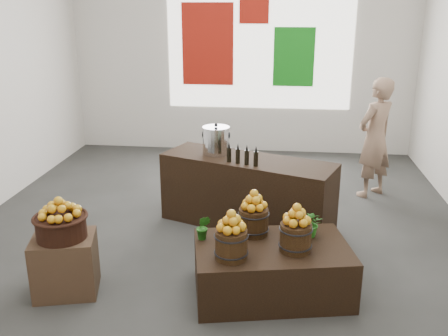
# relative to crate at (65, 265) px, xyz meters

# --- Properties ---
(ground) EXTENTS (7.00, 7.00, 0.00)m
(ground) POSITION_rel_crate_xyz_m (1.23, 1.46, -0.28)
(ground) COLOR #333331
(ground) RESTS_ON ground
(back_wall) EXTENTS (6.00, 0.04, 4.00)m
(back_wall) POSITION_rel_crate_xyz_m (1.23, 4.96, 1.72)
(back_wall) COLOR beige
(back_wall) RESTS_ON ground
(back_opening) EXTENTS (3.20, 0.02, 2.40)m
(back_opening) POSITION_rel_crate_xyz_m (1.53, 4.94, 1.72)
(back_opening) COLOR white
(back_opening) RESTS_ON back_wall
(deco_red_left) EXTENTS (0.90, 0.04, 1.40)m
(deco_red_left) POSITION_rel_crate_xyz_m (0.63, 4.93, 1.62)
(deco_red_left) COLOR #99160B
(deco_red_left) RESTS_ON back_wall
(deco_green_right) EXTENTS (0.70, 0.04, 1.00)m
(deco_green_right) POSITION_rel_crate_xyz_m (2.13, 4.93, 1.42)
(deco_green_right) COLOR #127715
(deco_green_right) RESTS_ON back_wall
(deco_red_upper) EXTENTS (0.50, 0.04, 0.50)m
(deco_red_upper) POSITION_rel_crate_xyz_m (1.43, 4.93, 2.22)
(deco_red_upper) COLOR #99160B
(deco_red_upper) RESTS_ON back_wall
(crate) EXTENTS (0.66, 0.58, 0.56)m
(crate) POSITION_rel_crate_xyz_m (0.00, 0.00, 0.00)
(crate) COLOR brown
(crate) RESTS_ON ground
(wicker_basket) EXTENTS (0.45, 0.45, 0.20)m
(wicker_basket) POSITION_rel_crate_xyz_m (0.00, 0.00, 0.38)
(wicker_basket) COLOR black
(wicker_basket) RESTS_ON crate
(apples_in_basket) EXTENTS (0.35, 0.35, 0.19)m
(apples_in_basket) POSITION_rel_crate_xyz_m (0.00, 0.00, 0.58)
(apples_in_basket) COLOR #931E04
(apples_in_basket) RESTS_ON wicker_basket
(display_table) EXTENTS (1.54, 1.12, 0.48)m
(display_table) POSITION_rel_crate_xyz_m (1.90, 0.20, -0.04)
(display_table) COLOR black
(display_table) RESTS_ON ground
(apple_bucket_front_left) EXTENTS (0.28, 0.28, 0.26)m
(apple_bucket_front_left) POSITION_rel_crate_xyz_m (1.55, -0.07, 0.33)
(apple_bucket_front_left) COLOR #34220E
(apple_bucket_front_left) RESTS_ON display_table
(apples_in_bucket_front_left) EXTENTS (0.21, 0.21, 0.19)m
(apples_in_bucket_front_left) POSITION_rel_crate_xyz_m (1.55, -0.07, 0.56)
(apples_in_bucket_front_left) COLOR #931E04
(apples_in_bucket_front_left) RESTS_ON apple_bucket_front_left
(apple_bucket_front_right) EXTENTS (0.28, 0.28, 0.26)m
(apple_bucket_front_right) POSITION_rel_crate_xyz_m (2.10, 0.13, 0.33)
(apple_bucket_front_right) COLOR #34220E
(apple_bucket_front_right) RESTS_ON display_table
(apples_in_bucket_front_right) EXTENTS (0.21, 0.21, 0.19)m
(apples_in_bucket_front_right) POSITION_rel_crate_xyz_m (2.10, 0.13, 0.56)
(apples_in_bucket_front_right) COLOR #931E04
(apples_in_bucket_front_right) RESTS_ON apple_bucket_front_right
(apple_bucket_rear) EXTENTS (0.28, 0.28, 0.26)m
(apple_bucket_rear) POSITION_rel_crate_xyz_m (1.71, 0.43, 0.33)
(apple_bucket_rear) COLOR #34220E
(apple_bucket_rear) RESTS_ON display_table
(apples_in_bucket_rear) EXTENTS (0.21, 0.21, 0.19)m
(apples_in_bucket_rear) POSITION_rel_crate_xyz_m (1.71, 0.43, 0.56)
(apples_in_bucket_rear) COLOR #931E04
(apples_in_bucket_rear) RESTS_ON apple_bucket_rear
(herb_garnish_right) EXTENTS (0.30, 0.28, 0.27)m
(herb_garnish_right) POSITION_rel_crate_xyz_m (2.25, 0.44, 0.34)
(herb_garnish_right) COLOR #195512
(herb_garnish_right) RESTS_ON display_table
(herb_garnish_left) EXTENTS (0.15, 0.13, 0.25)m
(herb_garnish_left) POSITION_rel_crate_xyz_m (1.26, 0.26, 0.33)
(herb_garnish_left) COLOR #195512
(herb_garnish_left) RESTS_ON display_table
(counter) EXTENTS (2.16, 1.36, 0.84)m
(counter) POSITION_rel_crate_xyz_m (1.57, 1.69, 0.14)
(counter) COLOR black
(counter) RESTS_ON ground
(stock_pot_left) EXTENTS (0.32, 0.32, 0.32)m
(stock_pot_left) POSITION_rel_crate_xyz_m (1.17, 1.84, 0.72)
(stock_pot_left) COLOR silver
(stock_pot_left) RESTS_ON counter
(oil_cruets) EXTENTS (0.30, 0.16, 0.23)m
(oil_cruets) POSITION_rel_crate_xyz_m (1.49, 1.49, 0.68)
(oil_cruets) COLOR black
(oil_cruets) RESTS_ON counter
(shopper) EXTENTS (0.72, 0.70, 1.66)m
(shopper) POSITION_rel_crate_xyz_m (3.23, 2.88, 0.55)
(shopper) COLOR #8C6C56
(shopper) RESTS_ON ground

